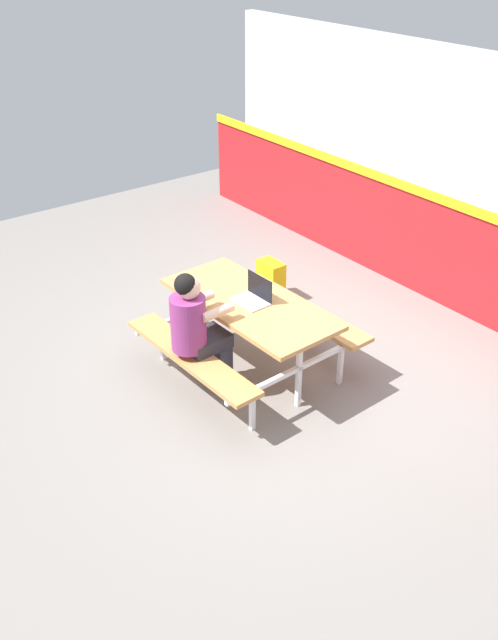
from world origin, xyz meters
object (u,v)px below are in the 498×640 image
object	(u,v)px
laptop_silver	(254,296)
backpack_dark	(271,281)
picnic_table_main	(249,318)
student_nearer	(196,325)

from	to	relation	value
laptop_silver	backpack_dark	world-z (taller)	laptop_silver
backpack_dark	laptop_silver	bearing A→B (deg)	-45.45
picnic_table_main	backpack_dark	world-z (taller)	picnic_table_main
picnic_table_main	laptop_silver	distance (m)	0.22
laptop_silver	student_nearer	bearing A→B (deg)	-91.33
student_nearer	backpack_dark	xyz separation A→B (m)	(-0.97, 1.60, -0.49)
student_nearer	backpack_dark	size ratio (longest dim) A/B	2.74
student_nearer	backpack_dark	distance (m)	1.93
picnic_table_main	student_nearer	distance (m)	0.57
laptop_silver	backpack_dark	xyz separation A→B (m)	(-0.99, 1.00, -0.57)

